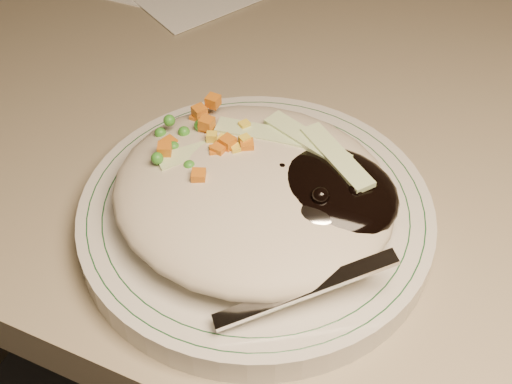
% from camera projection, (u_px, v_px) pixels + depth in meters
% --- Properties ---
extents(desk, '(1.40, 0.70, 0.74)m').
position_uv_depth(desk, '(431.00, 250.00, 0.75)').
color(desk, gray).
rests_on(desk, ground).
extents(plate, '(0.25, 0.25, 0.02)m').
position_uv_depth(plate, '(256.00, 218.00, 0.50)').
color(plate, silver).
rests_on(plate, desk).
extents(plate_rim, '(0.23, 0.23, 0.00)m').
position_uv_depth(plate_rim, '(256.00, 208.00, 0.49)').
color(plate_rim, '#144723').
rests_on(plate_rim, plate).
extents(meal, '(0.20, 0.19, 0.05)m').
position_uv_depth(meal, '(261.00, 189.00, 0.48)').
color(meal, '#AEA48D').
rests_on(meal, plate).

